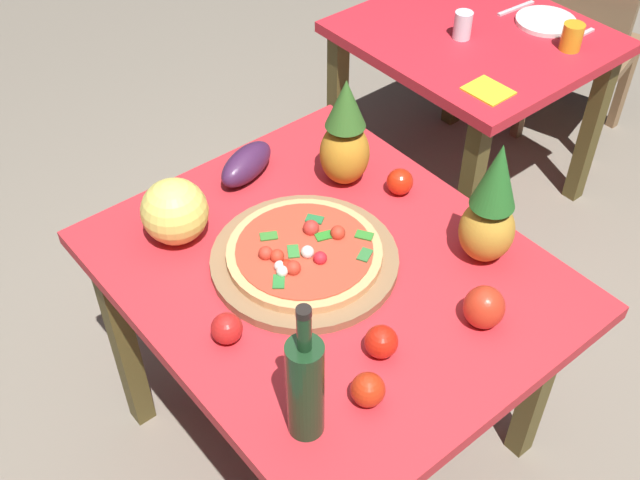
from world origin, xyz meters
name	(u,v)px	position (x,y,z in m)	size (l,w,h in m)	color
ground_plane	(327,430)	(0.00, 0.00, 0.00)	(10.00, 10.00, 0.00)	gray
display_table	(329,292)	(0.00, 0.00, 0.64)	(1.10, 0.93, 0.73)	brown
background_table	(472,60)	(-0.57, 1.17, 0.61)	(0.86, 0.80, 0.73)	brown
dining_chair	(582,43)	(-0.52, 1.80, 0.48)	(0.49, 0.49, 0.85)	olive
pizza_board	(305,260)	(-0.05, -0.04, 0.74)	(0.47, 0.47, 0.03)	olive
pizza	(304,252)	(-0.05, -0.04, 0.77)	(0.39, 0.39, 0.06)	#E7A165
wine_bottle	(305,386)	(0.32, -0.33, 0.87)	(0.08, 0.08, 0.36)	#18371C
pineapple_left	(345,138)	(-0.24, 0.25, 0.87)	(0.14, 0.14, 0.32)	#C38223
pineapple_right	(491,209)	(0.21, 0.33, 0.88)	(0.14, 0.14, 0.35)	gold
melon	(175,211)	(-0.34, -0.23, 0.81)	(0.17, 0.17, 0.17)	#EFDA62
bell_pepper	(484,307)	(0.36, 0.16, 0.77)	(0.10, 0.10, 0.11)	red
eggplant	(246,164)	(-0.42, 0.05, 0.77)	(0.20, 0.09, 0.09)	#411F44
tomato_by_bottle	(368,390)	(0.35, -0.19, 0.76)	(0.07, 0.07, 0.07)	red
tomato_at_corner	(381,342)	(0.28, -0.08, 0.76)	(0.08, 0.08, 0.08)	red
tomato_beside_pepper	(227,328)	(0.03, -0.32, 0.76)	(0.07, 0.07, 0.07)	red
tomato_near_board	(400,182)	(-0.10, 0.34, 0.76)	(0.07, 0.07, 0.07)	red
drinking_glass_juice	(572,37)	(-0.29, 1.33, 0.77)	(0.07, 0.07, 0.09)	orange
drinking_glass_water	(463,25)	(-0.58, 1.10, 0.77)	(0.06, 0.06, 0.10)	silver
dinner_plate	(546,21)	(-0.46, 1.41, 0.73)	(0.22, 0.22, 0.02)	white
fork_utensil	(516,8)	(-0.60, 1.41, 0.73)	(0.02, 0.18, 0.01)	silver
knife_utensil	(577,37)	(-0.32, 1.41, 0.73)	(0.02, 0.18, 0.01)	silver
napkin_folded	(488,91)	(-0.29, 0.91, 0.73)	(0.14, 0.12, 0.01)	yellow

